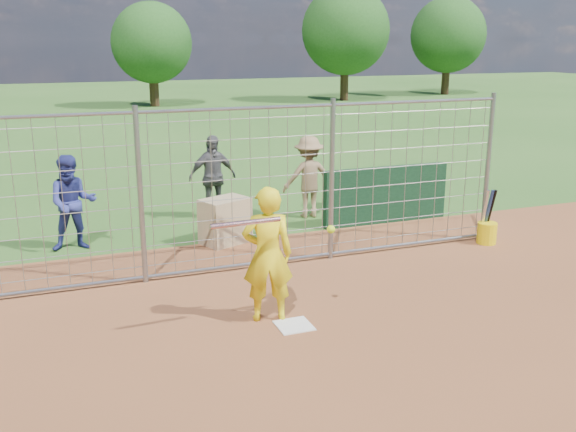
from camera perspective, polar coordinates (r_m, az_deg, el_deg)
name	(u,v)px	position (r m, az deg, el deg)	size (l,w,h in m)	color
ground	(288,320)	(8.32, 0.03, -9.24)	(100.00, 100.00, 0.00)	#2D591E
home_plate	(294,326)	(8.15, 0.54, -9.72)	(0.43, 0.43, 0.02)	silver
dugout_wall	(385,195)	(12.63, 8.66, 1.87)	(2.60, 0.20, 1.10)	#11381E
batter	(268,255)	(8.03, -1.83, -3.45)	(0.64, 0.42, 1.75)	yellow
bystander_a	(73,203)	(11.37, -18.60, 1.10)	(0.79, 0.62, 1.63)	navy
bystander_b	(212,177)	(12.82, -6.73, 3.46)	(0.98, 0.41, 1.67)	#4F4F53
bystander_c	(309,177)	(12.83, 1.85, 3.49)	(1.06, 0.61, 1.64)	#8F714E
equipment_bin	(225,221)	(11.29, -5.61, -0.44)	(0.80, 0.55, 0.80)	tan
equipment_in_play	(267,224)	(7.58, -1.85, -0.75)	(1.60, 0.15, 0.30)	silver
bucket_with_bats	(487,230)	(11.77, 17.26, -1.19)	(0.34, 0.34, 0.97)	yellow
backstop_fence	(241,191)	(9.71, -4.18, 2.21)	(9.08, 0.08, 2.60)	gray
tree_line	(153,35)	(35.67, -11.90, 15.50)	(44.66, 6.72, 6.48)	#3F2B19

